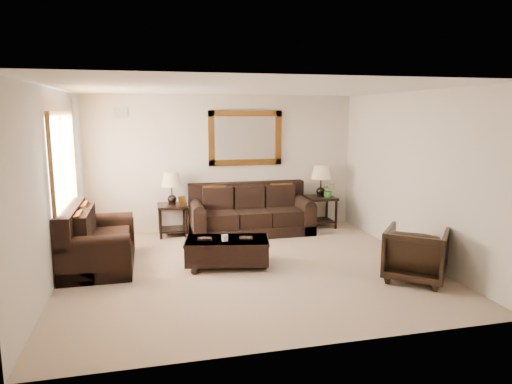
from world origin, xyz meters
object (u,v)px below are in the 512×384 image
object	(u,v)px
sofa	(250,215)
end_table_left	(172,195)
loveseat	(95,244)
armchair	(416,251)
coffee_table	(227,249)
end_table_right	(321,187)

from	to	relation	value
sofa	end_table_left	size ratio (longest dim) A/B	1.92
sofa	loveseat	bearing A→B (deg)	-153.07
sofa	armchair	xyz separation A→B (m)	(1.70, -3.09, 0.07)
coffee_table	armchair	world-z (taller)	armchair
end_table_left	end_table_right	size ratio (longest dim) A/B	0.96
end_table_left	coffee_table	size ratio (longest dim) A/B	0.89
loveseat	end_table_left	distance (m)	2.06
sofa	coffee_table	world-z (taller)	sofa
loveseat	armchair	size ratio (longest dim) A/B	2.04
sofa	armchair	size ratio (longest dim) A/B	2.83
end_table_left	coffee_table	distance (m)	2.22
loveseat	coffee_table	xyz separation A→B (m)	(1.98, -0.47, -0.08)
end_table_left	end_table_right	distance (m)	3.03
end_table_left	end_table_right	world-z (taller)	end_table_right
coffee_table	armchair	bearing A→B (deg)	-14.89
end_table_left	end_table_right	bearing A→B (deg)	-0.22
sofa	loveseat	size ratio (longest dim) A/B	1.39
sofa	end_table_left	bearing A→B (deg)	174.55
sofa	end_table_left	distance (m)	1.58
coffee_table	armchair	size ratio (longest dim) A/B	1.66
armchair	end_table_right	bearing A→B (deg)	-46.95
sofa	armchair	bearing A→B (deg)	-61.11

